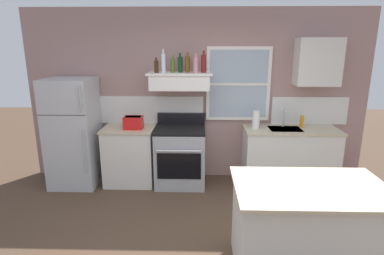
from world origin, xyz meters
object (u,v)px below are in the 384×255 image
(stove_range, at_px, (180,156))
(paper_towel_roll, at_px, (256,120))
(bottle_dark_green_wine, at_px, (180,64))
(bottle_olive_oil_square, at_px, (173,65))
(refrigerator, at_px, (73,133))
(kitchen_island, at_px, (307,230))
(bottle_amber_wine, at_px, (188,64))
(bottle_clear_tall, at_px, (163,63))
(bottle_red_label_wine, at_px, (204,63))
(bottle_brown_stout, at_px, (156,66))
(dish_soap_bottle, at_px, (302,121))
(bottle_rose_pink, at_px, (196,65))
(toaster, at_px, (133,122))

(stove_range, distance_m, paper_towel_roll, 1.29)
(stove_range, relative_size, paper_towel_roll, 4.04)
(bottle_dark_green_wine, bearing_deg, bottle_olive_oil_square, -173.36)
(refrigerator, xyz_separation_m, kitchen_island, (2.97, -1.96, -0.38))
(bottle_amber_wine, bearing_deg, bottle_clear_tall, -168.76)
(bottle_amber_wine, xyz_separation_m, bottle_red_label_wine, (0.24, -0.03, 0.01))
(bottle_clear_tall, xyz_separation_m, paper_towel_roll, (1.40, -0.01, -0.85))
(bottle_brown_stout, xyz_separation_m, kitchen_island, (1.67, -2.03, -1.38))
(refrigerator, relative_size, bottle_red_label_wine, 5.16)
(kitchen_island, bearing_deg, bottle_clear_tall, 127.51)
(bottle_dark_green_wine, height_order, bottle_red_label_wine, bottle_red_label_wine)
(stove_range, distance_m, dish_soap_bottle, 1.96)
(refrigerator, xyz_separation_m, bottle_amber_wine, (1.76, 0.14, 1.04))
(stove_range, bearing_deg, refrigerator, -179.20)
(refrigerator, relative_size, bottle_rose_pink, 5.80)
(stove_range, bearing_deg, bottle_amber_wine, 47.15)
(bottle_red_label_wine, relative_size, kitchen_island, 0.23)
(paper_towel_roll, bearing_deg, dish_soap_bottle, 7.85)
(bottle_dark_green_wine, bearing_deg, refrigerator, -174.48)
(refrigerator, relative_size, paper_towel_roll, 6.18)
(refrigerator, height_order, stove_range, refrigerator)
(refrigerator, xyz_separation_m, bottle_brown_stout, (1.31, 0.07, 1.00))
(bottle_clear_tall, distance_m, dish_soap_bottle, 2.30)
(toaster, height_order, bottle_olive_oil_square, bottle_olive_oil_square)
(bottle_amber_wine, distance_m, paper_towel_roll, 1.33)
(stove_range, xyz_separation_m, bottle_rose_pink, (0.24, 0.04, 1.40))
(bottle_brown_stout, bearing_deg, paper_towel_roll, -0.33)
(bottle_brown_stout, xyz_separation_m, bottle_amber_wine, (0.46, 0.08, 0.03))
(bottle_olive_oil_square, xyz_separation_m, bottle_rose_pink, (0.34, -0.08, 0.01))
(paper_towel_roll, bearing_deg, bottle_olive_oil_square, 176.08)
(refrigerator, relative_size, dish_soap_bottle, 9.27)
(stove_range, xyz_separation_m, kitchen_island, (1.32, -1.98, -0.01))
(bottle_olive_oil_square, height_order, kitchen_island, bottle_olive_oil_square)
(toaster, height_order, bottle_dark_green_wine, bottle_dark_green_wine)
(dish_soap_bottle, bearing_deg, bottle_amber_wine, -179.50)
(paper_towel_roll, bearing_deg, bottle_rose_pink, 179.80)
(bottle_amber_wine, xyz_separation_m, dish_soap_bottle, (1.77, 0.02, -0.87))
(bottle_dark_green_wine, height_order, dish_soap_bottle, bottle_dark_green_wine)
(stove_range, bearing_deg, bottle_olive_oil_square, 131.01)
(toaster, distance_m, bottle_amber_wine, 1.20)
(bottle_red_label_wine, bearing_deg, bottle_rose_pink, -156.81)
(bottle_amber_wine, distance_m, bottle_red_label_wine, 0.24)
(toaster, relative_size, bottle_olive_oil_square, 1.16)
(toaster, xyz_separation_m, kitchen_island, (2.03, -1.94, -0.55))
(bottle_brown_stout, distance_m, kitchen_island, 2.97)
(toaster, height_order, stove_range, toaster)
(bottle_amber_wine, bearing_deg, toaster, -168.88)
(bottle_clear_tall, height_order, bottle_red_label_wine, bottle_clear_tall)
(bottle_dark_green_wine, distance_m, dish_soap_bottle, 2.07)
(paper_towel_roll, distance_m, dish_soap_bottle, 0.73)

